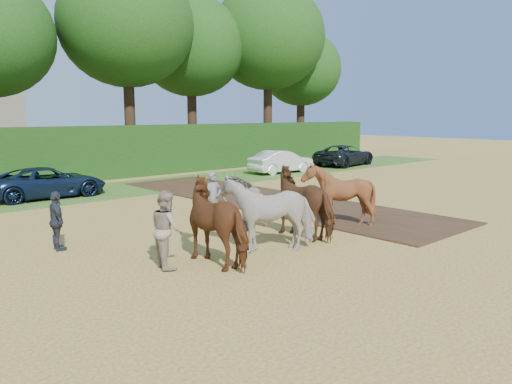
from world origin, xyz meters
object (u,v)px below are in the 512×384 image
plough_team (287,206)px  parked_cars (165,171)px  spectator_near (167,229)px  spectator_far (57,221)px

plough_team → parked_cars: bearing=73.4°
spectator_near → plough_team: plough_team is taller
spectator_near → spectator_far: spectator_near is taller
spectator_far → parked_cars: (9.01, 8.88, -0.10)m
spectator_near → parked_cars: spectator_near is taller
spectator_near → plough_team: 3.93m
spectator_far → spectator_near: bearing=-150.2°
spectator_far → plough_team: (5.31, -3.52, 0.23)m
spectator_far → plough_team: size_ratio=0.24×
parked_cars → spectator_near: bearing=-122.0°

